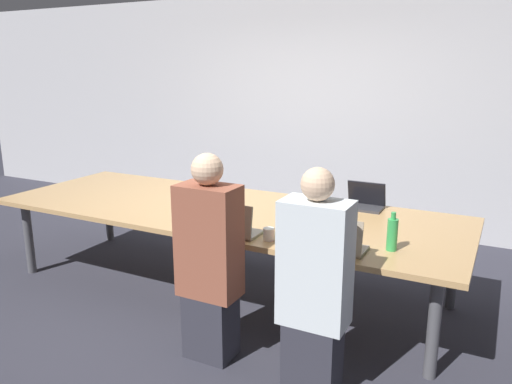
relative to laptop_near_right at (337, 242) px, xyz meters
name	(u,v)px	position (x,y,z in m)	size (l,w,h in m)	color
ground_plane	(224,288)	(-1.19, 0.56, -0.82)	(24.00, 24.00, 0.00)	#2D2D38
curtain_wall	(319,111)	(-1.19, 2.86, 0.58)	(12.00, 0.06, 2.80)	#ADADB2
conference_table	(223,213)	(-1.19, 0.56, -0.12)	(4.02, 1.42, 0.75)	tan
laptop_near_right	(337,242)	(0.00, 0.00, 0.00)	(0.37, 0.23, 0.24)	gray
person_near_right	(314,288)	(0.01, -0.43, -0.15)	(0.40, 0.24, 1.39)	#2D2D38
cup_near_right	(300,237)	(-0.27, 0.05, -0.02)	(0.09, 0.09, 0.09)	red
bottle_near_right	(392,234)	(0.31, 0.19, 0.04)	(0.07, 0.07, 0.26)	green
laptop_far_right	(365,200)	(-0.12, 1.11, 0.00)	(0.32, 0.22, 0.23)	#333338
laptop_near_midright	(234,226)	(-0.75, -0.03, 0.00)	(0.35, 0.24, 0.25)	gray
person_near_midright	(209,262)	(-0.73, -0.39, -0.14)	(0.40, 0.24, 1.40)	#2D2D38
cup_near_midright	(269,234)	(-0.49, 0.00, -0.03)	(0.08, 0.08, 0.09)	white
bottle_near_midright	(281,220)	(-0.47, 0.16, 0.03)	(0.06, 0.06, 0.24)	green
stapler	(201,204)	(-1.39, 0.51, -0.05)	(0.12, 0.15, 0.05)	black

